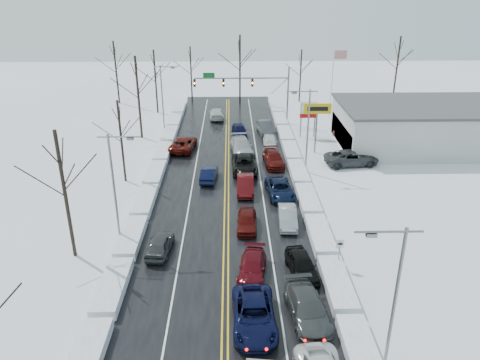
{
  "coord_description": "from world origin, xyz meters",
  "views": [
    {
      "loc": [
        0.45,
        -36.54,
        19.67
      ],
      "look_at": [
        1.25,
        2.29,
        2.5
      ],
      "focal_mm": 35.0,
      "sensor_mm": 36.0,
      "label": 1
    }
  ],
  "objects_px": {
    "dealership_building": "(423,125)",
    "flagpole": "(333,79)",
    "oncoming_car_0": "(209,180)",
    "tires_plus_sign": "(317,112)",
    "traffic_signal_mast": "(252,85)"
  },
  "relations": [
    {
      "from": "tires_plus_sign",
      "to": "oncoming_car_0",
      "type": "bearing_deg",
      "value": -147.12
    },
    {
      "from": "dealership_building",
      "to": "oncoming_car_0",
      "type": "relative_size",
      "value": 4.83
    },
    {
      "from": "flagpole",
      "to": "dealership_building",
      "type": "relative_size",
      "value": 0.49
    },
    {
      "from": "flagpole",
      "to": "tires_plus_sign",
      "type": "bearing_deg",
      "value": -108.44
    },
    {
      "from": "tires_plus_sign",
      "to": "dealership_building",
      "type": "bearing_deg",
      "value": 8.47
    },
    {
      "from": "flagpole",
      "to": "oncoming_car_0",
      "type": "distance_m",
      "value": 28.42
    },
    {
      "from": "flagpole",
      "to": "oncoming_car_0",
      "type": "relative_size",
      "value": 2.37
    },
    {
      "from": "dealership_building",
      "to": "flagpole",
      "type": "bearing_deg",
      "value": 126.27
    },
    {
      "from": "traffic_signal_mast",
      "to": "oncoming_car_0",
      "type": "relative_size",
      "value": 3.15
    },
    {
      "from": "flagpole",
      "to": "dealership_building",
      "type": "bearing_deg",
      "value": -53.73
    },
    {
      "from": "traffic_signal_mast",
      "to": "flagpole",
      "type": "relative_size",
      "value": 1.33
    },
    {
      "from": "tires_plus_sign",
      "to": "dealership_building",
      "type": "relative_size",
      "value": 0.29
    },
    {
      "from": "flagpole",
      "to": "dealership_building",
      "type": "distance_m",
      "value": 15.24
    },
    {
      "from": "oncoming_car_0",
      "to": "flagpole",
      "type": "bearing_deg",
      "value": -122.5
    },
    {
      "from": "dealership_building",
      "to": "traffic_signal_mast",
      "type": "bearing_deg",
      "value": 154.05
    }
  ]
}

